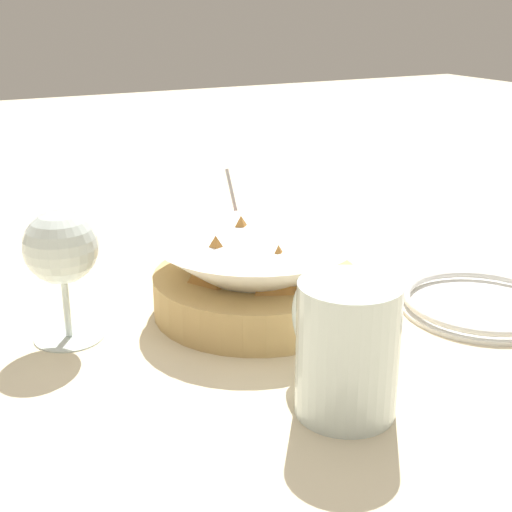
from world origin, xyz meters
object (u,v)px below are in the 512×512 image
Objects in this scene: food_basket at (256,279)px; beer_mug at (346,353)px; side_plate at (481,304)px; wine_glass at (61,252)px; sauce_cup at (238,232)px.

food_basket is 1.75× the size of beer_mug.
wine_glass is at bearing 71.24° from side_plate.
sauce_cup is 0.43m from beer_mug.
sauce_cup is 0.83× the size of beer_mug.
sauce_cup is at bearing 25.59° from side_plate.
side_plate is (0.10, -0.26, -0.05)m from beer_mug.
wine_glass is 1.05× the size of beer_mug.
side_plate is (-0.32, -0.15, -0.02)m from sauce_cup.
sauce_cup is 0.35m from side_plate.
food_basket is 0.21m from wine_glass.
food_basket is 1.67× the size of wine_glass.
side_plate is at bearing -117.29° from food_basket.
sauce_cup reaches higher than side_plate.
side_plate is at bearing -68.40° from beer_mug.
wine_glass is 0.31m from beer_mug.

